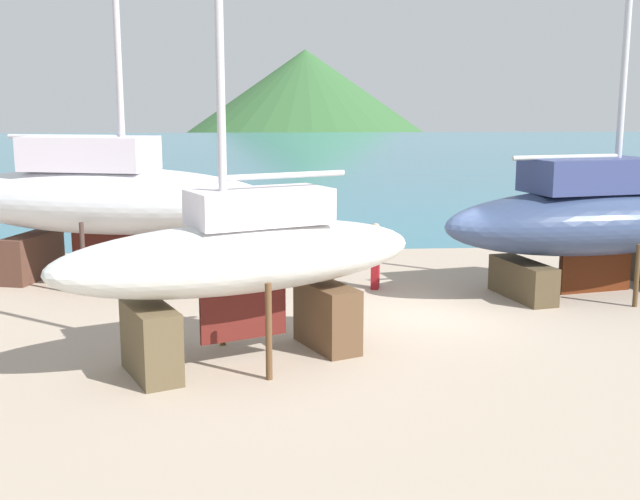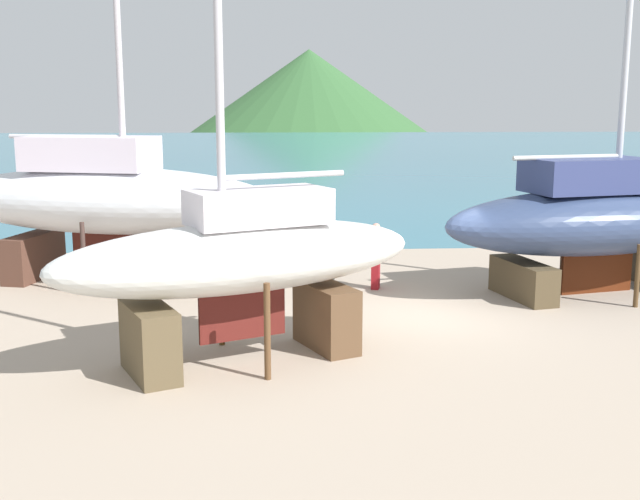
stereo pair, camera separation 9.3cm
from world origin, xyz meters
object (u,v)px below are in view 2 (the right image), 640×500
at_px(sailboat_large_starboard, 108,199).
at_px(sailboat_small_center, 243,260).
at_px(sailboat_mid_port, 599,219).
at_px(worker, 376,255).
at_px(barrel_tipped_left, 324,264).

bearing_deg(sailboat_large_starboard, sailboat_small_center, -46.60).
bearing_deg(sailboat_mid_port, worker, 159.17).
height_order(sailboat_mid_port, sailboat_large_starboard, sailboat_mid_port).
bearing_deg(worker, sailboat_large_starboard, -175.03).
distance_m(worker, barrel_tipped_left, 1.90).
xyz_separation_m(sailboat_mid_port, sailboat_small_center, (-9.03, -4.95, 0.03)).
bearing_deg(sailboat_large_starboard, sailboat_mid_port, 5.12).
height_order(sailboat_small_center, barrel_tipped_left, sailboat_small_center).
bearing_deg(barrel_tipped_left, sailboat_large_starboard, 179.46).
distance_m(sailboat_small_center, sailboat_large_starboard, 8.12).
distance_m(sailboat_mid_port, sailboat_large_starboard, 13.12).
distance_m(sailboat_small_center, worker, 6.75).
distance_m(sailboat_large_starboard, worker, 7.50).
distance_m(sailboat_mid_port, barrel_tipped_left, 7.46).
height_order(sailboat_small_center, sailboat_large_starboard, sailboat_large_starboard).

